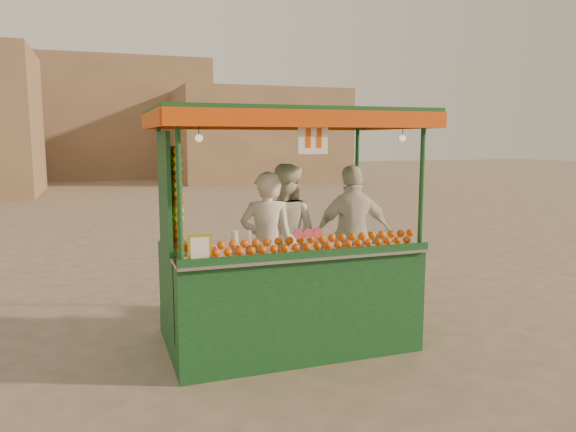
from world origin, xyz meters
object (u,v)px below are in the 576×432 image
object	(u,v)px
vendor_middle	(284,234)
vendor_left	(267,245)
juice_cart	(282,271)
vendor_right	(353,235)

from	to	relation	value
vendor_middle	vendor_left	bearing A→B (deg)	89.96
juice_cart	vendor_left	distance (m)	0.36
vendor_middle	vendor_right	size ratio (longest dim) A/B	1.01
vendor_left	vendor_right	size ratio (longest dim) A/B	0.97
vendor_right	juice_cart	bearing A→B (deg)	20.32
vendor_middle	juice_cart	bearing A→B (deg)	108.77
juice_cart	vendor_left	bearing A→B (deg)	124.40
juice_cart	vendor_middle	world-z (taller)	juice_cart
vendor_left	juice_cart	bearing A→B (deg)	138.98
juice_cart	vendor_left	size ratio (longest dim) A/B	1.75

